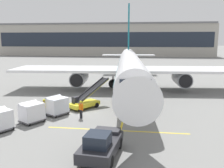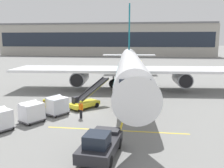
% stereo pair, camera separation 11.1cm
% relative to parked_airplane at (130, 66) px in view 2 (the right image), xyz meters
% --- Properties ---
extents(ground_plane, '(600.00, 600.00, 0.00)m').
position_rel_parked_airplane_xyz_m(ground_plane, '(-5.13, -12.95, -3.54)').
color(ground_plane, slate).
extents(parked_airplane, '(35.44, 44.55, 14.91)m').
position_rel_parked_airplane_xyz_m(parked_airplane, '(0.00, 0.00, 0.00)').
color(parked_airplane, white).
rests_on(parked_airplane, ground).
extents(belt_loader, '(4.02, 5.01, 3.16)m').
position_rel_parked_airplane_xyz_m(belt_loader, '(-4.18, -11.15, -2.65)').
color(belt_loader, gold).
rests_on(belt_loader, ground).
extents(baggage_cart_lead, '(2.38, 2.76, 1.91)m').
position_rel_parked_airplane_xyz_m(baggage_cart_lead, '(-6.45, -14.12, -2.54)').
color(baggage_cart_lead, '#515156').
rests_on(baggage_cart_lead, ground).
extents(baggage_cart_second, '(2.38, 2.76, 1.91)m').
position_rel_parked_airplane_xyz_m(baggage_cart_second, '(-7.93, -16.64, -2.54)').
color(baggage_cart_second, '#515156').
rests_on(baggage_cart_second, ground).
extents(pushback_tug, '(2.50, 4.58, 1.83)m').
position_rel_parked_airplane_xyz_m(pushback_tug, '(-0.39, -22.50, -2.71)').
color(pushback_tug, '#232328').
rests_on(pushback_tug, ground).
extents(ground_crew_by_loader, '(0.39, 0.52, 1.74)m').
position_rel_parked_airplane_xyz_m(ground_crew_by_loader, '(-7.52, -14.71, -2.54)').
color(ground_crew_by_loader, '#333847').
rests_on(ground_crew_by_loader, ground).
extents(ground_crew_by_carts, '(0.48, 0.42, 1.74)m').
position_rel_parked_airplane_xyz_m(ground_crew_by_carts, '(-3.74, -14.84, -2.54)').
color(ground_crew_by_carts, black).
rests_on(ground_crew_by_carts, ground).
extents(safety_cone_engine_keepout, '(0.66, 0.66, 0.75)m').
position_rel_parked_airplane_xyz_m(safety_cone_engine_keepout, '(-5.41, -3.92, -3.17)').
color(safety_cone_engine_keepout, black).
rests_on(safety_cone_engine_keepout, ground).
extents(safety_cone_wingtip, '(0.56, 0.56, 0.64)m').
position_rel_parked_airplane_xyz_m(safety_cone_wingtip, '(-5.41, -4.08, -3.23)').
color(safety_cone_wingtip, black).
rests_on(safety_cone_wingtip, ground).
extents(apron_guidance_line_lead_in, '(0.20, 110.00, 0.01)m').
position_rel_parked_airplane_xyz_m(apron_guidance_line_lead_in, '(0.36, -0.86, -3.53)').
color(apron_guidance_line_lead_in, yellow).
rests_on(apron_guidance_line_lead_in, ground).
extents(apron_guidance_line_stop_bar, '(12.00, 0.20, 0.01)m').
position_rel_parked_airplane_xyz_m(apron_guidance_line_stop_bar, '(0.08, -17.67, -3.53)').
color(apron_guidance_line_stop_bar, yellow).
rests_on(apron_guidance_line_stop_bar, ground).
extents(terminal_building, '(99.37, 14.73, 14.95)m').
position_rel_parked_airplane_xyz_m(terminal_building, '(-17.61, 81.14, 3.88)').
color(terminal_building, '#A8A399').
rests_on(terminal_building, ground).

